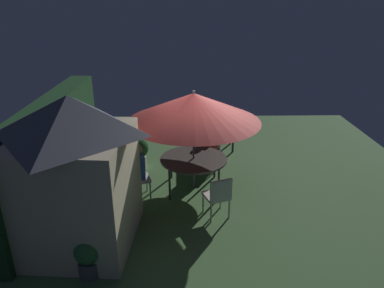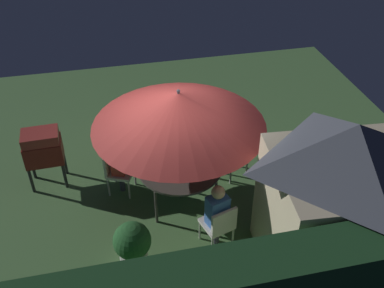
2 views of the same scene
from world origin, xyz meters
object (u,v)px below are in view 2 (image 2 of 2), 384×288
Objects in this scene: garden_shed at (339,202)px; chair_far_side at (220,224)px; chair_near_shed at (116,169)px; potted_plant_by_grill at (133,245)px; person_in_blue at (217,209)px; person_in_red at (119,158)px; bbq_grill at (43,148)px; potted_plant_by_shed at (369,226)px; patio_umbrella at (179,109)px; patio_table at (180,168)px; chair_toward_hedge at (237,152)px.

garden_shed is 1.92m from chair_far_side.
chair_near_shed is 1.90m from potted_plant_by_grill.
chair_far_side is (-1.52, 1.77, 0.00)m from chair_near_shed.
potted_plant_by_grill is at bearing 8.42° from person_in_blue.
bbq_grill is at bearing -21.43° from person_in_red.
garden_shed is 3.99× the size of potted_plant_by_shed.
patio_umbrella reaches higher than person_in_blue.
person_in_red reaches higher than chair_far_side.
chair_toward_hedge is at bearing -159.46° from patio_table.
chair_near_shed is at bearing -49.33° from chair_far_side.
patio_table is 1.28× the size of bbq_grill.
person_in_blue reaches higher than bbq_grill.
bbq_grill is 3.64m from chair_far_side.
person_in_blue reaches higher than chair_near_shed.
patio_umbrella is 3.27× the size of chair_far_side.
garden_shed is 3.93m from person_in_red.
chair_far_side reaches higher than potted_plant_by_shed.
bbq_grill is 3.70m from chair_toward_hedge.
garden_shed is at bearing 140.41° from chair_near_shed.
patio_table is at bearing 157.15° from chair_near_shed.
potted_plant_by_shed is at bearing 175.36° from potted_plant_by_grill.
chair_toward_hedge is 0.98× the size of potted_plant_by_grill.
chair_far_side is at bearing 64.59° from chair_toward_hedge.
person_in_blue reaches higher than chair_far_side.
person_in_red reaches higher than patio_table.
bbq_grill is 1.42m from chair_near_shed.
potted_plant_by_grill reaches higher than chair_near_shed.
garden_shed is 3.05× the size of chair_toward_hedge.
person_in_red is at bearing -50.29° from chair_far_side.
person_in_red is 1.00× the size of person_in_blue.
potted_plant_by_grill reaches higher than chair_far_side.
bbq_grill reaches higher than potted_plant_by_grill.
chair_far_side is 2.28m from person_in_red.
chair_near_shed is at bearing -22.85° from person_in_red.
bbq_grill is 1.33× the size of chair_near_shed.
person_in_red is (3.89, -2.18, 0.41)m from potted_plant_by_shed.
person_in_blue is at bearing -11.93° from potted_plant_by_shed.
bbq_grill is at bearing -21.34° from chair_near_shed.
chair_near_shed is (1.13, -0.48, -0.20)m from patio_table.
chair_near_shed is at bearing 158.66° from bbq_grill.
potted_plant_by_grill is at bearing 90.48° from person_in_red.
chair_far_side reaches higher than patio_table.
person_in_red is at bearing 157.15° from chair_near_shed.
chair_far_side is at bearing 130.67° from chair_near_shed.
bbq_grill is 0.95× the size of person_in_red.
person_in_blue is (-2.79, 2.20, -0.06)m from bbq_grill.
person_in_red reaches higher than bbq_grill.
person_in_red is (1.05, -0.44, -1.19)m from patio_umbrella.
chair_toward_hedge is 0.71× the size of person_in_red.
person_in_blue is at bearing 141.79° from bbq_grill.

